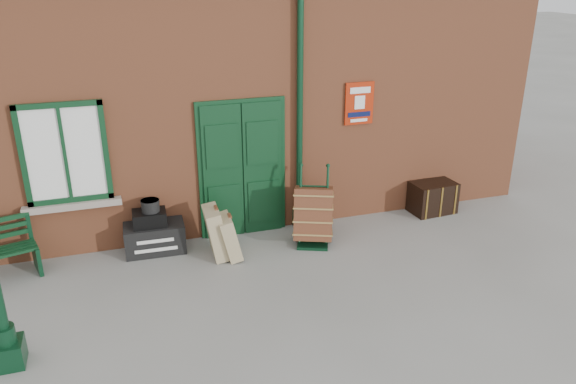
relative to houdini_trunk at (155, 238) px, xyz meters
name	(u,v)px	position (x,y,z in m)	size (l,w,h in m)	color
ground	(288,271)	(1.78, -1.25, -0.23)	(80.00, 80.00, 0.00)	gray
station_building	(231,80)	(1.77, 2.24, 1.93)	(10.30, 4.30, 4.36)	#A85936
houdini_trunk	(155,238)	(0.00, 0.00, 0.00)	(0.91, 0.50, 0.46)	black
strongbox	(150,218)	(-0.05, 0.00, 0.34)	(0.50, 0.36, 0.23)	black
hatbox	(150,206)	(-0.02, 0.00, 0.55)	(0.27, 0.27, 0.18)	black
suitcase_back	(216,232)	(0.88, -0.45, 0.17)	(0.22, 0.55, 0.77)	tan
suitcase_front	(229,237)	(1.06, -0.55, 0.12)	(0.20, 0.50, 0.66)	tan
porter_trolley	(313,215)	(2.45, -0.46, 0.25)	(0.80, 0.83, 1.24)	black
dark_trunk	(433,197)	(4.91, 0.00, 0.05)	(0.78, 0.51, 0.56)	black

